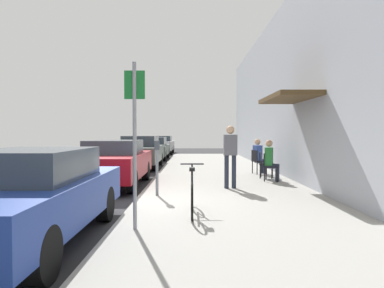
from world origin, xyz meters
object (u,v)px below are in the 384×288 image
(parked_car_0, at_px, (27,195))
(seated_patron_2, at_px, (258,155))
(parked_car_1, at_px, (113,162))
(parked_car_2, at_px, (140,151))
(cafe_chair_2, at_px, (257,160))
(cafe_chair_0, at_px, (268,165))
(seated_patron_0, at_px, (270,159))
(parked_car_4, at_px, (161,144))
(pedestrian_standing, at_px, (230,152))
(parking_meter, at_px, (156,164))
(bicycle_0, at_px, (191,195))
(parked_car_3, at_px, (152,148))
(street_sign, at_px, (134,132))
(cafe_chair_1, at_px, (263,163))

(parked_car_0, bearing_deg, seated_patron_2, 58.40)
(parked_car_1, bearing_deg, parked_car_2, 90.00)
(cafe_chair_2, bearing_deg, cafe_chair_0, -89.97)
(cafe_chair_2, distance_m, seated_patron_2, 0.20)
(cafe_chair_2, bearing_deg, parked_car_1, -155.42)
(seated_patron_0, xyz_separation_m, seated_patron_2, (-0.00, 1.97, 0.00))
(parked_car_0, height_order, parked_car_4, parked_car_4)
(parked_car_4, xyz_separation_m, seated_patron_0, (4.86, -16.80, 0.08))
(seated_patron_0, relative_size, cafe_chair_2, 1.48)
(parked_car_4, relative_size, cafe_chair_0, 5.06)
(parked_car_2, xyz_separation_m, pedestrian_standing, (3.43, -6.82, 0.35))
(parking_meter, bearing_deg, seated_patron_2, 53.93)
(bicycle_0, bearing_deg, parked_car_1, 119.07)
(parked_car_1, xyz_separation_m, parked_car_2, (0.00, 5.59, 0.03))
(parked_car_3, height_order, street_sign, street_sign)
(cafe_chair_1, bearing_deg, parking_meter, -134.16)
(parked_car_1, relative_size, bicycle_0, 2.57)
(cafe_chair_0, relative_size, cafe_chair_2, 1.00)
(parked_car_1, bearing_deg, bicycle_0, -60.93)
(parking_meter, height_order, seated_patron_2, parking_meter)
(parked_car_0, height_order, parked_car_2, parked_car_2)
(parked_car_2, height_order, seated_patron_2, parked_car_2)
(parked_car_4, xyz_separation_m, cafe_chair_2, (4.80, -14.84, -0.11))
(parked_car_4, distance_m, bicycle_0, 21.48)
(parking_meter, xyz_separation_m, bicycle_0, (0.84, -1.97, -0.41))
(parked_car_4, height_order, seated_patron_0, seated_patron_0)
(street_sign, xyz_separation_m, seated_patron_2, (3.36, 7.53, -0.82))
(cafe_chair_1, bearing_deg, seated_patron_0, -85.67)
(pedestrian_standing, bearing_deg, parked_car_2, 116.73)
(parked_car_1, distance_m, bicycle_0, 4.93)
(parked_car_3, relative_size, cafe_chair_2, 5.06)
(street_sign, xyz_separation_m, cafe_chair_2, (3.30, 7.52, -1.02))
(parked_car_2, xyz_separation_m, parked_car_3, (0.00, 5.32, -0.06))
(cafe_chair_1, relative_size, seated_patron_2, 0.67)
(parked_car_0, relative_size, seated_patron_0, 3.41)
(parked_car_0, xyz_separation_m, parking_meter, (1.55, 3.35, 0.16))
(bicycle_0, relative_size, seated_patron_0, 1.33)
(parked_car_4, distance_m, street_sign, 22.43)
(parked_car_0, xyz_separation_m, seated_patron_0, (4.86, 5.93, 0.09))
(parked_car_1, bearing_deg, street_sign, -74.25)
(seated_patron_0, xyz_separation_m, pedestrian_standing, (-1.43, -1.47, 0.30))
(parked_car_4, bearing_deg, cafe_chair_0, -74.02)
(cafe_chair_0, distance_m, cafe_chair_2, 1.93)
(bicycle_0, xyz_separation_m, seated_patron_2, (2.47, 6.52, 0.34))
(parking_meter, height_order, cafe_chair_1, parking_meter)
(parked_car_2, relative_size, cafe_chair_2, 5.06)
(parked_car_1, relative_size, cafe_chair_2, 5.06)
(parked_car_4, distance_m, cafe_chair_2, 15.60)
(parked_car_0, distance_m, bicycle_0, 2.77)
(parked_car_2, relative_size, seated_patron_0, 3.41)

